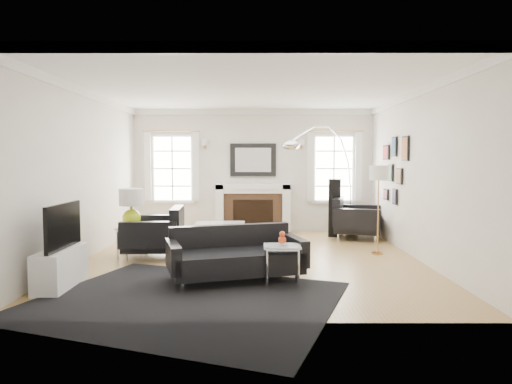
{
  "coord_description": "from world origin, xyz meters",
  "views": [
    {
      "loc": [
        0.1,
        -7.51,
        1.64
      ],
      "look_at": [
        0.07,
        0.3,
        1.1
      ],
      "focal_mm": 32.0,
      "sensor_mm": 36.0,
      "label": 1
    }
  ],
  "objects_px": {
    "coffee_table": "(219,226)",
    "arc_floor_lamp": "(323,175)",
    "armchair_right": "(354,220)",
    "fireplace": "(253,209)",
    "armchair_left": "(157,234)",
    "sofa": "(235,256)",
    "gourd_lamp": "(131,205)"
  },
  "relations": [
    {
      "from": "armchair_left",
      "to": "coffee_table",
      "type": "distance_m",
      "value": 1.39
    },
    {
      "from": "sofa",
      "to": "coffee_table",
      "type": "height_order",
      "value": "sofa"
    },
    {
      "from": "armchair_left",
      "to": "coffee_table",
      "type": "bearing_deg",
      "value": 46.03
    },
    {
      "from": "armchair_left",
      "to": "arc_floor_lamp",
      "type": "xyz_separation_m",
      "value": [
        3.06,
        1.92,
        0.93
      ]
    },
    {
      "from": "fireplace",
      "to": "gourd_lamp",
      "type": "relative_size",
      "value": 2.59
    },
    {
      "from": "coffee_table",
      "to": "arc_floor_lamp",
      "type": "xyz_separation_m",
      "value": [
        2.1,
        0.92,
        0.93
      ]
    },
    {
      "from": "sofa",
      "to": "armchair_right",
      "type": "xyz_separation_m",
      "value": [
        2.34,
        3.3,
        0.07
      ]
    },
    {
      "from": "fireplace",
      "to": "arc_floor_lamp",
      "type": "relative_size",
      "value": 0.69
    },
    {
      "from": "fireplace",
      "to": "arc_floor_lamp",
      "type": "height_order",
      "value": "arc_floor_lamp"
    },
    {
      "from": "gourd_lamp",
      "to": "armchair_right",
      "type": "bearing_deg",
      "value": 23.5
    },
    {
      "from": "fireplace",
      "to": "arc_floor_lamp",
      "type": "bearing_deg",
      "value": -27.16
    },
    {
      "from": "fireplace",
      "to": "armchair_left",
      "type": "distance_m",
      "value": 3.11
    },
    {
      "from": "sofa",
      "to": "fireplace",
      "type": "bearing_deg",
      "value": 87.1
    },
    {
      "from": "coffee_table",
      "to": "gourd_lamp",
      "type": "height_order",
      "value": "gourd_lamp"
    },
    {
      "from": "fireplace",
      "to": "armchair_right",
      "type": "relative_size",
      "value": 1.36
    },
    {
      "from": "armchair_right",
      "to": "coffee_table",
      "type": "xyz_separation_m",
      "value": [
        -2.77,
        -0.86,
        0.0
      ]
    },
    {
      "from": "armchair_left",
      "to": "armchair_right",
      "type": "distance_m",
      "value": 4.16
    },
    {
      "from": "coffee_table",
      "to": "arc_floor_lamp",
      "type": "distance_m",
      "value": 2.48
    },
    {
      "from": "fireplace",
      "to": "gourd_lamp",
      "type": "xyz_separation_m",
      "value": [
        -2.04,
        -2.63,
        0.34
      ]
    },
    {
      "from": "gourd_lamp",
      "to": "fireplace",
      "type": "bearing_deg",
      "value": 52.22
    },
    {
      "from": "fireplace",
      "to": "coffee_table",
      "type": "distance_m",
      "value": 1.8
    },
    {
      "from": "armchair_left",
      "to": "arc_floor_lamp",
      "type": "distance_m",
      "value": 3.73
    },
    {
      "from": "gourd_lamp",
      "to": "arc_floor_lamp",
      "type": "xyz_separation_m",
      "value": [
        3.5,
        1.87,
        0.44
      ]
    },
    {
      "from": "arc_floor_lamp",
      "to": "fireplace",
      "type": "bearing_deg",
      "value": 152.84
    },
    {
      "from": "sofa",
      "to": "gourd_lamp",
      "type": "xyz_separation_m",
      "value": [
        -1.83,
        1.49,
        0.56
      ]
    },
    {
      "from": "armchair_left",
      "to": "arc_floor_lamp",
      "type": "height_order",
      "value": "arc_floor_lamp"
    },
    {
      "from": "sofa",
      "to": "armchair_right",
      "type": "bearing_deg",
      "value": 54.68
    },
    {
      "from": "arc_floor_lamp",
      "to": "armchair_right",
      "type": "bearing_deg",
      "value": -5.39
    },
    {
      "from": "armchair_left",
      "to": "gourd_lamp",
      "type": "distance_m",
      "value": 0.66
    },
    {
      "from": "fireplace",
      "to": "armchair_right",
      "type": "height_order",
      "value": "fireplace"
    },
    {
      "from": "armchair_right",
      "to": "coffee_table",
      "type": "distance_m",
      "value": 2.9
    },
    {
      "from": "fireplace",
      "to": "armchair_right",
      "type": "distance_m",
      "value": 2.29
    }
  ]
}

